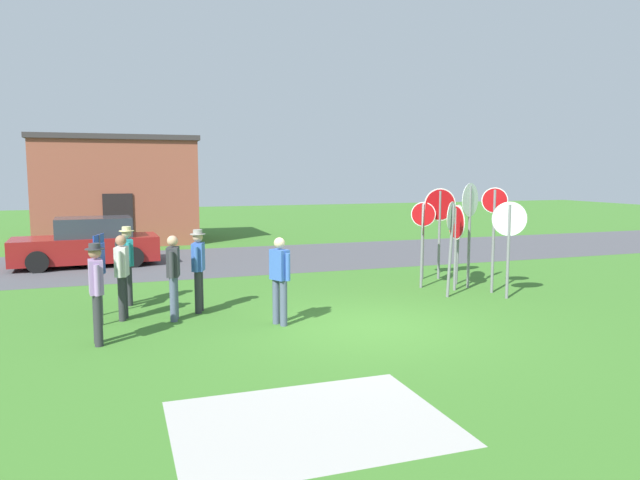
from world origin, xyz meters
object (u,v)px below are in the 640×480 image
person_holding_notes (122,272)px  parked_car_on_street (88,244)px  person_near_signs (127,260)px  stop_sign_rear_right (470,216)px  person_in_blue (173,273)px  person_with_sunhat (280,276)px  info_panel_middle (99,270)px  stop_sign_low_front (451,233)px  stop_sign_rear_left (494,224)px  stop_sign_far_back (509,232)px  person_in_dark_shirt (96,288)px  info_panel_leftmost (99,260)px  stop_sign_leaning_left (456,232)px  stop_sign_leaning_right (423,227)px  stop_sign_tallest (423,229)px  stop_sign_nearest (458,230)px  stop_sign_center_cluster (440,216)px  person_on_left (198,266)px

person_holding_notes → parked_car_on_street: bearing=97.2°
person_near_signs → stop_sign_rear_right: bearing=-5.5°
person_in_blue → person_with_sunhat: same height
person_holding_notes → person_near_signs: size_ratio=0.97×
person_in_blue → info_panel_middle: (-1.36, 0.07, 0.12)m
stop_sign_low_front → person_with_sunhat: bearing=-165.9°
parked_car_on_street → stop_sign_rear_left: 12.23m
person_with_sunhat → stop_sign_far_back: bearing=5.8°
stop_sign_rear_left → person_in_dark_shirt: bearing=-170.6°
person_with_sunhat → info_panel_leftmost: 3.80m
stop_sign_leaning_left → person_in_blue: bearing=-173.6°
stop_sign_rear_left → info_panel_middle: 8.92m
stop_sign_rear_right → info_panel_middle: stop_sign_rear_right is taller
person_holding_notes → info_panel_middle: 0.53m
person_in_blue → stop_sign_leaning_right: bearing=19.4°
stop_sign_tallest → info_panel_leftmost: (-7.61, -0.40, -0.35)m
stop_sign_nearest → stop_sign_low_front: size_ratio=0.93×
person_holding_notes → info_panel_middle: bearing=-142.3°
person_holding_notes → person_in_dark_shirt: size_ratio=0.97×
stop_sign_leaning_left → stop_sign_far_back: (0.64, -1.22, 0.09)m
stop_sign_rear_left → person_with_sunhat: size_ratio=1.51×
stop_sign_far_back → stop_sign_nearest: size_ratio=1.08×
stop_sign_tallest → person_with_sunhat: 4.97m
person_near_signs → stop_sign_tallest: bearing=-3.3°
parked_car_on_street → info_panel_leftmost: info_panel_leftmost is taller
parked_car_on_street → info_panel_leftmost: size_ratio=2.63×
stop_sign_far_back → person_near_signs: bearing=165.3°
stop_sign_leaning_right → stop_sign_tallest: bearing=-119.6°
stop_sign_leaning_left → person_near_signs: stop_sign_leaning_left is taller
stop_sign_nearest → stop_sign_leaning_left: bearing=-125.9°
info_panel_middle → person_holding_notes: bearing=37.7°
stop_sign_center_cluster → stop_sign_far_back: size_ratio=1.10×
person_with_sunhat → parked_car_on_street: bearing=113.0°
stop_sign_low_front → person_with_sunhat: (-4.41, -1.11, -0.56)m
person_on_left → stop_sign_center_cluster: bearing=14.7°
person_in_dark_shirt → info_panel_middle: 1.34m
stop_sign_rear_left → person_holding_notes: (-8.50, 0.17, -0.73)m
stop_sign_tallest → stop_sign_low_front: bearing=-87.5°
info_panel_leftmost → stop_sign_low_front: bearing=-6.2°
stop_sign_leaning_right → stop_sign_tallest: size_ratio=0.97×
person_on_left → person_in_blue: bearing=-136.1°
stop_sign_tallest → person_on_left: size_ratio=1.25×
stop_sign_leaning_right → stop_sign_tallest: 1.25m
person_on_left → info_panel_leftmost: size_ratio=1.04×
stop_sign_nearest → stop_sign_rear_right: stop_sign_rear_right is taller
stop_sign_rear_left → info_panel_leftmost: size_ratio=1.54×
stop_sign_rear_left → stop_sign_low_front: bearing=-174.6°
stop_sign_center_cluster → stop_sign_rear_right: bearing=-87.7°
stop_sign_leaning_left → parked_car_on_street: bearing=140.9°
parked_car_on_street → stop_sign_nearest: stop_sign_nearest is taller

